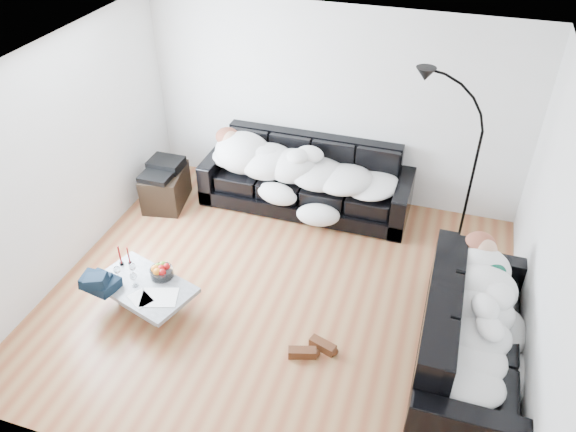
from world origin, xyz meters
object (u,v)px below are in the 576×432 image
(wine_glass_a, at_px, (133,270))
(av_cabinet, at_px, (166,187))
(fruit_bowl, at_px, (161,271))
(floor_lamp, at_px, (471,181))
(shoes, at_px, (312,349))
(wine_glass_b, at_px, (118,273))
(stereo, at_px, (163,167))
(wine_glass_c, at_px, (134,280))
(candle_right, at_px, (129,256))
(coffee_table, at_px, (146,295))
(sofa_back, at_px, (306,176))
(candle_left, at_px, (120,256))
(sofa_right, at_px, (474,333))
(sleeper_right, at_px, (478,317))
(sleeper_back, at_px, (306,165))

(wine_glass_a, xyz_separation_m, av_cabinet, (-0.56, 1.77, -0.15))
(fruit_bowl, bearing_deg, floor_lamp, 31.48)
(shoes, bearing_deg, av_cabinet, 138.42)
(wine_glass_b, distance_m, shoes, 2.21)
(fruit_bowl, height_order, stereo, stereo)
(fruit_bowl, bearing_deg, wine_glass_a, -162.07)
(wine_glass_c, bearing_deg, wine_glass_a, 123.90)
(candle_right, bearing_deg, coffee_table, -39.19)
(sofa_back, bearing_deg, floor_lamp, -9.90)
(candle_left, xyz_separation_m, floor_lamp, (3.54, 1.82, 0.55))
(shoes, distance_m, floor_lamp, 2.64)
(candle_left, xyz_separation_m, shoes, (2.29, -0.30, -0.39))
(sofa_right, distance_m, sleeper_right, 0.20)
(fruit_bowl, relative_size, wine_glass_c, 1.40)
(sofa_right, distance_m, candle_left, 3.76)
(sofa_right, xyz_separation_m, shoes, (-1.48, -0.33, -0.39))
(sleeper_back, height_order, wine_glass_a, sleeper_back)
(coffee_table, relative_size, wine_glass_a, 6.20)
(coffee_table, relative_size, wine_glass_b, 6.02)
(coffee_table, bearing_deg, wine_glass_a, 151.16)
(wine_glass_b, bearing_deg, av_cabinet, 103.16)
(sleeper_right, bearing_deg, sofa_back, 46.50)
(candle_left, xyz_separation_m, av_cabinet, (-0.33, 1.64, -0.19))
(wine_glass_b, distance_m, wine_glass_c, 0.22)
(sofa_right, relative_size, shoes, 4.70)
(sleeper_back, xyz_separation_m, shoes, (0.79, -2.43, -0.60))
(stereo, bearing_deg, candle_left, -79.16)
(coffee_table, bearing_deg, av_cabinet, 111.47)
(coffee_table, relative_size, wine_glass_c, 5.98)
(sleeper_back, xyz_separation_m, wine_glass_a, (-1.27, -2.25, -0.26))
(sofa_back, xyz_separation_m, coffee_table, (-1.10, -2.40, -0.30))
(coffee_table, distance_m, candle_left, 0.54)
(candle_left, relative_size, floor_lamp, 0.13)
(wine_glass_c, distance_m, candle_left, 0.42)
(sleeper_right, relative_size, wine_glass_a, 10.97)
(wine_glass_a, height_order, av_cabinet, av_cabinet)
(sleeper_right, distance_m, wine_glass_a, 3.55)
(sofa_back, height_order, coffee_table, sofa_back)
(sofa_right, relative_size, sleeper_right, 1.17)
(sofa_right, bearing_deg, floor_lamp, 7.04)
(sleeper_back, distance_m, candle_left, 2.61)
(candle_right, distance_m, av_cabinet, 1.67)
(wine_glass_c, xyz_separation_m, candle_left, (-0.32, 0.26, 0.04))
(sofa_right, distance_m, coffee_table, 3.39)
(sofa_back, relative_size, floor_lamp, 1.39)
(wine_glass_b, bearing_deg, candle_right, 94.57)
(fruit_bowl, xyz_separation_m, wine_glass_c, (-0.20, -0.23, 0.01))
(stereo, bearing_deg, wine_glass_b, -77.47)
(wine_glass_b, height_order, wine_glass_c, wine_glass_c)
(sleeper_right, distance_m, fruit_bowl, 3.26)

